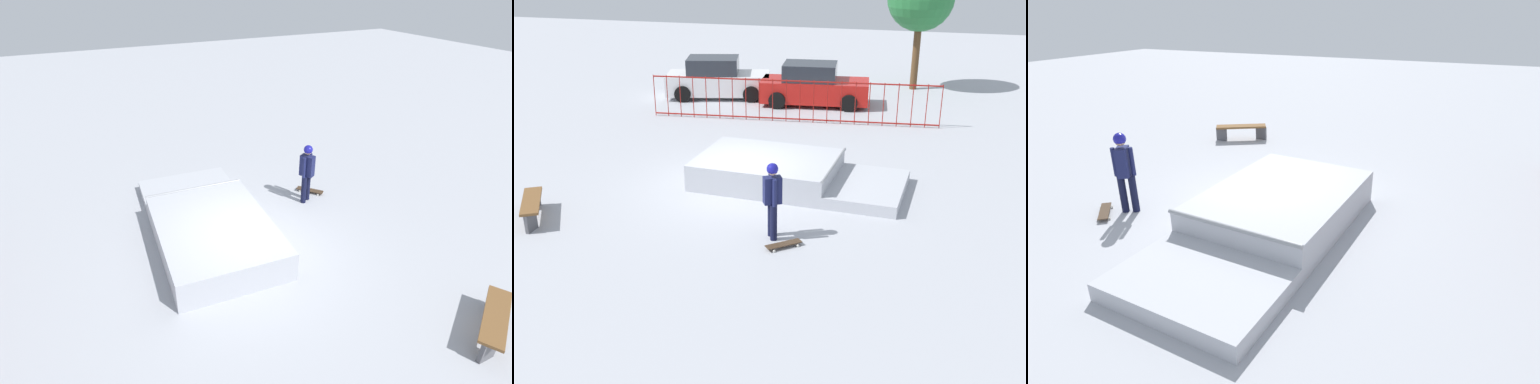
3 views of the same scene
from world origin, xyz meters
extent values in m
plane|color=#A8AAB2|center=(0.00, 0.00, 0.00)|extent=(60.00, 60.00, 0.00)
cube|color=#B0B3BB|center=(0.62, 0.73, 0.35)|extent=(3.76, 2.83, 0.70)
cube|color=#B0B3BB|center=(3.31, 0.56, 0.15)|extent=(1.96, 2.71, 0.30)
cylinder|color=gray|center=(2.41, 0.62, 0.70)|extent=(0.25, 2.60, 0.08)
cylinder|color=black|center=(1.62, -2.49, 0.41)|extent=(0.15, 0.15, 0.82)
cylinder|color=black|center=(1.51, -2.30, 0.41)|extent=(0.15, 0.15, 0.82)
cube|color=#191E4C|center=(1.57, -2.40, 1.12)|extent=(0.44, 0.38, 0.60)
cylinder|color=#191E4C|center=(1.65, -2.55, 1.12)|extent=(0.09, 0.09, 0.60)
cylinder|color=#191E4C|center=(1.48, -2.24, 1.12)|extent=(0.09, 0.09, 0.60)
sphere|color=tan|center=(1.57, -2.40, 1.57)|extent=(0.22, 0.22, 0.22)
sphere|color=navy|center=(1.57, -2.40, 1.60)|extent=(0.25, 0.25, 0.25)
cube|color=#3F2D1E|center=(1.92, -2.79, 0.08)|extent=(0.74, 0.67, 0.02)
cylinder|color=silver|center=(1.78, -3.06, 0.03)|extent=(0.06, 0.06, 0.06)
cylinder|color=silver|center=(1.63, -2.88, 0.03)|extent=(0.06, 0.06, 0.06)
cylinder|color=silver|center=(2.20, -2.69, 0.03)|extent=(0.06, 0.06, 0.06)
cylinder|color=silver|center=(2.05, -2.52, 0.03)|extent=(0.06, 0.06, 0.06)
cylinder|color=maroon|center=(0.00, 6.50, 1.45)|extent=(10.03, 1.02, 0.05)
cylinder|color=maroon|center=(0.00, 6.50, 0.10)|extent=(10.03, 1.02, 0.05)
cylinder|color=maroon|center=(-5.01, 6.01, 0.75)|extent=(0.03, 0.03, 1.50)
cylinder|color=maroon|center=(-4.54, 6.06, 0.75)|extent=(0.03, 0.03, 1.50)
cylinder|color=maroon|center=(-4.06, 6.11, 0.75)|extent=(0.03, 0.03, 1.50)
cylinder|color=maroon|center=(-3.58, 6.15, 0.75)|extent=(0.03, 0.03, 1.50)
cylinder|color=maroon|center=(-3.10, 6.20, 0.75)|extent=(0.03, 0.03, 1.50)
cylinder|color=maroon|center=(-2.63, 6.25, 0.75)|extent=(0.03, 0.03, 1.50)
cylinder|color=maroon|center=(-2.15, 6.29, 0.75)|extent=(0.03, 0.03, 1.50)
cylinder|color=maroon|center=(-1.67, 6.34, 0.75)|extent=(0.03, 0.03, 1.50)
cylinder|color=maroon|center=(-1.19, 6.38, 0.75)|extent=(0.03, 0.03, 1.50)
cylinder|color=maroon|center=(-0.72, 6.43, 0.75)|extent=(0.03, 0.03, 1.50)
cylinder|color=maroon|center=(-0.24, 6.48, 0.75)|extent=(0.03, 0.03, 1.50)
cylinder|color=maroon|center=(0.24, 6.52, 0.75)|extent=(0.03, 0.03, 1.50)
cylinder|color=maroon|center=(0.72, 6.57, 0.75)|extent=(0.03, 0.03, 1.50)
cylinder|color=maroon|center=(1.19, 6.62, 0.75)|extent=(0.03, 0.03, 1.50)
cylinder|color=maroon|center=(1.67, 6.66, 0.75)|extent=(0.03, 0.03, 1.50)
cylinder|color=maroon|center=(2.15, 6.71, 0.75)|extent=(0.03, 0.03, 1.50)
cylinder|color=maroon|center=(2.63, 6.76, 0.75)|extent=(0.03, 0.03, 1.50)
cylinder|color=maroon|center=(3.10, 6.80, 0.75)|extent=(0.03, 0.03, 1.50)
cylinder|color=maroon|center=(3.58, 6.85, 0.75)|extent=(0.03, 0.03, 1.50)
cylinder|color=maroon|center=(4.06, 6.89, 0.75)|extent=(0.03, 0.03, 1.50)
cylinder|color=maroon|center=(4.54, 6.94, 0.75)|extent=(0.03, 0.03, 1.50)
cylinder|color=maroon|center=(5.01, 6.99, 0.75)|extent=(0.03, 0.03, 1.50)
cube|color=brown|center=(-4.05, -2.89, 0.45)|extent=(1.17, 1.58, 0.06)
cube|color=#4C4C51|center=(-4.38, -2.33, 0.21)|extent=(0.08, 0.36, 0.42)
cube|color=#4C4C51|center=(-3.72, -3.45, 0.21)|extent=(0.08, 0.36, 0.42)
cube|color=white|center=(-3.70, 9.24, 0.56)|extent=(4.39, 2.64, 0.80)
cube|color=#262B33|center=(-3.90, 9.19, 1.28)|extent=(2.30, 1.94, 0.64)
cylinder|color=black|center=(-2.60, 10.39, 0.32)|extent=(0.67, 0.37, 0.64)
cylinder|color=black|center=(-2.19, 8.74, 0.32)|extent=(0.67, 0.37, 0.64)
cylinder|color=black|center=(-5.22, 9.74, 0.32)|extent=(0.67, 0.37, 0.64)
cylinder|color=black|center=(-4.81, 8.09, 0.32)|extent=(0.67, 0.37, 0.64)
cube|color=red|center=(0.29, 9.04, 0.56)|extent=(4.26, 2.12, 0.80)
cube|color=#262B33|center=(0.09, 9.01, 1.28)|extent=(2.15, 1.70, 0.64)
cylinder|color=black|center=(1.54, 10.02, 0.32)|extent=(0.66, 0.29, 0.64)
cylinder|color=black|center=(1.72, 8.33, 0.32)|extent=(0.66, 0.29, 0.64)
cylinder|color=black|center=(-1.14, 9.74, 0.32)|extent=(0.66, 0.29, 0.64)
cylinder|color=black|center=(-0.96, 8.05, 0.32)|extent=(0.66, 0.29, 0.64)
cylinder|color=brown|center=(3.87, 12.69, 1.47)|extent=(0.30, 0.30, 2.95)
camera|label=1|loc=(-6.80, 3.23, 5.90)|focal=28.00mm
camera|label=2|loc=(4.58, -14.02, 6.12)|focal=43.15mm
camera|label=3|loc=(7.46, 3.86, 3.95)|focal=29.08mm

